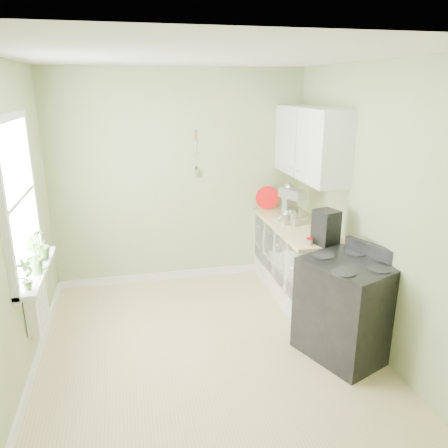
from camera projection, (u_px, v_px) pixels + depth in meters
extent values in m
cube|color=tan|center=(208.00, 353.00, 4.25)|extent=(3.20, 3.60, 0.02)
cube|color=white|center=(204.00, 55.00, 3.43)|extent=(3.20, 3.60, 0.02)
cube|color=#A8B87D|center=(180.00, 179.00, 5.52)|extent=(3.20, 0.02, 2.70)
cube|color=#A8B87D|center=(9.00, 233.00, 3.50)|extent=(0.02, 3.60, 2.70)
cube|color=#A8B87D|center=(371.00, 209.00, 4.18)|extent=(0.02, 3.60, 2.70)
cube|color=white|center=(297.00, 261.00, 5.32)|extent=(0.60, 1.60, 0.87)
cube|color=beige|center=(298.00, 226.00, 5.18)|extent=(0.64, 1.60, 0.04)
cube|color=white|center=(310.00, 143.00, 5.01)|extent=(0.35, 1.40, 0.80)
cube|color=white|center=(17.00, 199.00, 3.73)|extent=(0.02, 1.00, 1.30)
cube|color=white|center=(7.00, 117.00, 3.52)|extent=(0.06, 1.14, 0.07)
cube|color=white|center=(30.00, 273.00, 3.94)|extent=(0.06, 1.14, 0.07)
cube|color=white|center=(19.00, 199.00, 3.73)|extent=(0.04, 1.00, 0.04)
cube|color=white|center=(37.00, 271.00, 3.94)|extent=(0.18, 1.14, 0.04)
cube|color=white|center=(37.00, 306.00, 3.99)|extent=(0.12, 0.50, 0.35)
cylinder|color=beige|center=(195.00, 137.00, 5.38)|extent=(0.02, 0.02, 0.10)
cylinder|color=silver|center=(196.00, 146.00, 5.42)|extent=(0.01, 0.01, 0.16)
cylinder|color=silver|center=(196.00, 173.00, 5.52)|extent=(0.01, 0.14, 0.14)
cube|color=black|center=(346.00, 310.00, 4.11)|extent=(0.91, 0.97, 0.91)
cube|color=black|center=(350.00, 264.00, 3.97)|extent=(0.91, 0.97, 0.03)
cube|color=black|center=(380.00, 254.00, 4.01)|extent=(0.35, 0.74, 0.14)
cylinder|color=#B2B2B7|center=(315.00, 279.00, 3.93)|extent=(0.26, 0.59, 0.02)
cube|color=red|center=(309.00, 292.00, 4.08)|extent=(0.10, 0.21, 0.39)
cube|color=#B2B2B7|center=(292.00, 218.00, 5.24)|extent=(0.33, 0.39, 0.09)
cube|color=#B2B2B7|center=(288.00, 203.00, 5.33)|extent=(0.16, 0.13, 0.25)
cube|color=#B2B2B7|center=(293.00, 194.00, 5.17)|extent=(0.27, 0.37, 0.11)
sphere|color=#B2B2B7|center=(289.00, 189.00, 5.28)|extent=(0.13, 0.13, 0.13)
cylinder|color=silver|center=(294.00, 215.00, 5.16)|extent=(0.19, 0.19, 0.16)
cylinder|color=silver|center=(285.00, 219.00, 5.13)|extent=(0.10, 0.10, 0.14)
cone|color=silver|center=(286.00, 212.00, 5.10)|extent=(0.10, 0.10, 0.04)
cylinder|color=silver|center=(279.00, 218.00, 5.11)|extent=(0.10, 0.02, 0.07)
cube|color=black|center=(326.00, 227.00, 4.47)|extent=(0.27, 0.28, 0.36)
cylinder|color=black|center=(322.00, 238.00, 4.50)|extent=(0.11, 0.11, 0.12)
cylinder|color=red|center=(267.00, 198.00, 5.77)|extent=(0.31, 0.17, 0.31)
cylinder|color=#A99A8B|center=(310.00, 242.00, 4.48)|extent=(0.06, 0.06, 0.06)
cylinder|color=red|center=(310.00, 239.00, 4.47)|extent=(0.07, 0.07, 0.01)
imported|color=#436D30|center=(26.00, 275.00, 3.48)|extent=(0.16, 0.17, 0.27)
imported|color=#436D30|center=(33.00, 256.00, 3.80)|extent=(0.23, 0.24, 0.33)
imported|color=#436D30|center=(40.00, 244.00, 4.09)|extent=(0.25, 0.25, 0.31)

